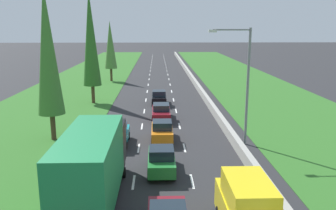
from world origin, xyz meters
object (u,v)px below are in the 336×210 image
at_px(green_hatchback_centre_lane, 162,160).
at_px(yellow_van_right_lane, 246,209).
at_px(green_box_truck_left_lane, 94,166).
at_px(poplar_tree_third, 91,39).
at_px(poplar_tree_second, 48,51).
at_px(poplar_tree_fourth, 110,45).
at_px(street_light_mast, 243,78).
at_px(maroon_sedan_centre_lane_fifth, 161,112).
at_px(orange_hatchback_centre_lane, 162,131).
at_px(teal_hatchback_left_lane, 117,134).
at_px(black_hatchback_centre_lane, 159,98).

xyz_separation_m(green_hatchback_centre_lane, yellow_van_right_lane, (3.56, -7.26, 0.56)).
relative_size(green_box_truck_left_lane, poplar_tree_third, 0.71).
bearing_deg(poplar_tree_second, green_box_truck_left_lane, -64.49).
height_order(poplar_tree_fourth, street_light_mast, poplar_tree_fourth).
relative_size(maroon_sedan_centre_lane_fifth, yellow_van_right_lane, 0.92).
xyz_separation_m(orange_hatchback_centre_lane, street_light_mast, (6.18, -1.04, 4.40)).
xyz_separation_m(yellow_van_right_lane, teal_hatchback_left_lane, (-6.96, 12.74, -0.56)).
bearing_deg(green_box_truck_left_lane, street_light_mast, 44.24).
relative_size(yellow_van_right_lane, poplar_tree_second, 0.40).
relative_size(yellow_van_right_lane, street_light_mast, 0.54).
distance_m(yellow_van_right_lane, poplar_tree_fourth, 47.38).
distance_m(green_hatchback_centre_lane, maroon_sedan_centre_lane_fifth, 12.93).
bearing_deg(maroon_sedan_centre_lane_fifth, street_light_mast, -50.95).
distance_m(green_hatchback_centre_lane, black_hatchback_centre_lane, 19.96).
bearing_deg(poplar_tree_second, street_light_mast, -6.00).
bearing_deg(poplar_tree_fourth, poplar_tree_second, -91.34).
distance_m(green_box_truck_left_lane, black_hatchback_centre_lane, 24.43).
bearing_deg(teal_hatchback_left_lane, yellow_van_right_lane, -61.35).
distance_m(black_hatchback_centre_lane, street_light_mast, 16.56).
height_order(poplar_tree_second, street_light_mast, poplar_tree_second).
bearing_deg(yellow_van_right_lane, black_hatchback_centre_lane, 97.52).
bearing_deg(poplar_tree_fourth, black_hatchback_centre_lane, -66.68).
bearing_deg(street_light_mast, poplar_tree_fourth, 113.36).
relative_size(orange_hatchback_centre_lane, poplar_tree_third, 0.29).
bearing_deg(maroon_sedan_centre_lane_fifth, orange_hatchback_centre_lane, -90.03).
xyz_separation_m(orange_hatchback_centre_lane, poplar_tree_second, (-8.87, 0.54, 6.38)).
xyz_separation_m(green_hatchback_centre_lane, black_hatchback_centre_lane, (-0.04, 19.96, 0.00)).
relative_size(green_box_truck_left_lane, poplar_tree_second, 0.76).
distance_m(orange_hatchback_centre_lane, yellow_van_right_lane, 14.06).
bearing_deg(yellow_van_right_lane, orange_hatchback_centre_lane, 104.14).
bearing_deg(poplar_tree_fourth, yellow_van_right_lane, -75.80).
height_order(teal_hatchback_left_lane, poplar_tree_fourth, poplar_tree_fourth).
height_order(orange_hatchback_centre_lane, street_light_mast, street_light_mast).
xyz_separation_m(poplar_tree_third, poplar_tree_fourth, (-0.02, 17.46, -1.64)).
distance_m(green_hatchback_centre_lane, orange_hatchback_centre_lane, 6.36).
height_order(poplar_tree_second, poplar_tree_fourth, poplar_tree_second).
relative_size(black_hatchback_centre_lane, street_light_mast, 0.43).
distance_m(green_box_truck_left_lane, street_light_mast, 13.96).
bearing_deg(orange_hatchback_centre_lane, poplar_tree_second, 176.55).
bearing_deg(orange_hatchback_centre_lane, yellow_van_right_lane, -75.86).
bearing_deg(orange_hatchback_centre_lane, poplar_tree_fourth, 104.22).
relative_size(black_hatchback_centre_lane, poplar_tree_second, 0.32).
distance_m(yellow_van_right_lane, street_light_mast, 13.43).
relative_size(maroon_sedan_centre_lane_fifth, poplar_tree_fourth, 0.45).
height_order(poplar_tree_second, poplar_tree_third, poplar_tree_third).
bearing_deg(poplar_tree_fourth, poplar_tree_third, -89.94).
distance_m(orange_hatchback_centre_lane, poplar_tree_third, 18.08).
bearing_deg(green_box_truck_left_lane, poplar_tree_third, 100.21).
xyz_separation_m(maroon_sedan_centre_lane_fifth, black_hatchback_centre_lane, (-0.17, 7.04, 0.02)).
distance_m(green_box_truck_left_lane, poplar_tree_fourth, 43.06).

